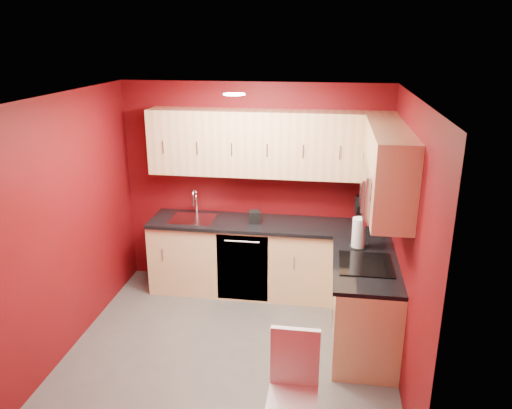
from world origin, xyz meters
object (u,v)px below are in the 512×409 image
(microwave, at_px, (384,190))
(coffee_maker, at_px, (363,211))
(paper_towel, at_px, (359,233))
(sink, at_px, (193,216))
(dining_chair, at_px, (292,395))
(napkin_holder, at_px, (255,217))

(microwave, distance_m, coffee_maker, 1.26)
(paper_towel, bearing_deg, microwave, -67.36)
(paper_towel, bearing_deg, sink, 162.85)
(microwave, relative_size, sink, 1.46)
(coffee_maker, relative_size, dining_chair, 0.34)
(coffee_maker, xyz_separation_m, dining_chair, (-0.60, -2.51, -0.61))
(microwave, bearing_deg, paper_towel, 112.64)
(sink, bearing_deg, microwave, -25.60)
(sink, relative_size, napkin_holder, 3.69)
(dining_chair, bearing_deg, napkin_holder, 105.41)
(coffee_maker, distance_m, dining_chair, 2.65)
(coffee_maker, bearing_deg, dining_chair, -91.29)
(sink, relative_size, paper_towel, 1.62)
(sink, xyz_separation_m, napkin_holder, (0.75, -0.03, 0.04))
(napkin_holder, bearing_deg, dining_chair, -74.76)
(coffee_maker, bearing_deg, napkin_holder, -161.51)
(dining_chair, bearing_deg, sink, 120.39)
(dining_chair, bearing_deg, coffee_maker, 76.73)
(microwave, height_order, coffee_maker, microwave)
(sink, distance_m, paper_towel, 2.02)
(microwave, relative_size, napkin_holder, 5.39)
(microwave, xyz_separation_m, napkin_holder, (-1.34, 0.97, -0.68))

